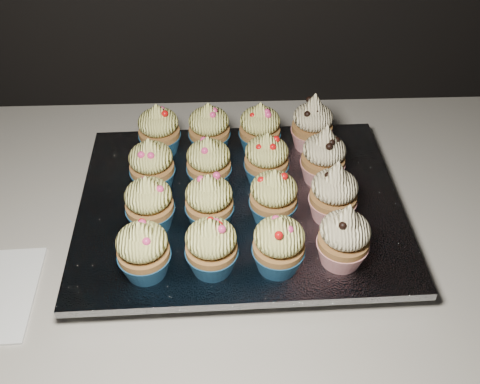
{
  "coord_description": "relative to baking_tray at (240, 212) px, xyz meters",
  "views": [
    {
      "loc": [
        -0.21,
        1.16,
        1.44
      ],
      "look_at": [
        -0.19,
        1.7,
        0.95
      ],
      "focal_mm": 40.0,
      "sensor_mm": 36.0,
      "label": 1
    }
  ],
  "objects": [
    {
      "name": "cabinet",
      "position": [
        0.19,
        0.0,
        -0.48
      ],
      "size": [
        2.4,
        0.6,
        0.86
      ],
      "primitive_type": "cube",
      "color": "black",
      "rests_on": "ground"
    },
    {
      "name": "worktop",
      "position": [
        0.19,
        0.0,
        -0.03
      ],
      "size": [
        2.44,
        0.64,
        0.04
      ],
      "primitive_type": "cube",
      "color": "beige",
      "rests_on": "cabinet"
    },
    {
      "name": "baking_tray",
      "position": [
        0.0,
        0.0,
        0.0
      ],
      "size": [
        0.41,
        0.32,
        0.02
      ],
      "primitive_type": "cube",
      "rotation": [
        0.0,
        0.0,
        0.02
      ],
      "color": "black",
      "rests_on": "worktop"
    },
    {
      "name": "foil_lining",
      "position": [
        0.0,
        0.0,
        0.02
      ],
      "size": [
        0.45,
        0.35,
        0.01
      ],
      "primitive_type": "cube",
      "rotation": [
        0.0,
        0.0,
        0.02
      ],
      "color": "silver",
      "rests_on": "baking_tray"
    },
    {
      "name": "cupcake_0",
      "position": [
        -0.12,
        -0.12,
        0.06
      ],
      "size": [
        0.06,
        0.06,
        0.08
      ],
      "color": "navy",
      "rests_on": "foil_lining"
    },
    {
      "name": "cupcake_1",
      "position": [
        -0.04,
        -0.12,
        0.06
      ],
      "size": [
        0.06,
        0.06,
        0.08
      ],
      "color": "navy",
      "rests_on": "foil_lining"
    },
    {
      "name": "cupcake_2",
      "position": [
        0.04,
        -0.12,
        0.06
      ],
      "size": [
        0.06,
        0.06,
        0.08
      ],
      "color": "navy",
      "rests_on": "foil_lining"
    },
    {
      "name": "cupcake_3",
      "position": [
        0.12,
        -0.11,
        0.06
      ],
      "size": [
        0.06,
        0.06,
        0.1
      ],
      "color": "#AB1720",
      "rests_on": "foil_lining"
    },
    {
      "name": "cupcake_4",
      "position": [
        -0.12,
        -0.04,
        0.06
      ],
      "size": [
        0.06,
        0.06,
        0.08
      ],
      "color": "navy",
      "rests_on": "foil_lining"
    },
    {
      "name": "cupcake_5",
      "position": [
        -0.04,
        -0.04,
        0.06
      ],
      "size": [
        0.06,
        0.06,
        0.08
      ],
      "color": "navy",
      "rests_on": "foil_lining"
    },
    {
      "name": "cupcake_6",
      "position": [
        0.04,
        -0.04,
        0.06
      ],
      "size": [
        0.06,
        0.06,
        0.08
      ],
      "color": "navy",
      "rests_on": "foil_lining"
    },
    {
      "name": "cupcake_7",
      "position": [
        0.12,
        -0.03,
        0.06
      ],
      "size": [
        0.06,
        0.06,
        0.1
      ],
      "color": "#AB1720",
      "rests_on": "foil_lining"
    },
    {
      "name": "cupcake_8",
      "position": [
        -0.12,
        0.03,
        0.06
      ],
      "size": [
        0.06,
        0.06,
        0.08
      ],
      "color": "navy",
      "rests_on": "foil_lining"
    },
    {
      "name": "cupcake_9",
      "position": [
        -0.04,
        0.04,
        0.06
      ],
      "size": [
        0.06,
        0.06,
        0.08
      ],
      "color": "navy",
      "rests_on": "foil_lining"
    },
    {
      "name": "cupcake_10",
      "position": [
        0.04,
        0.04,
        0.06
      ],
      "size": [
        0.06,
        0.06,
        0.08
      ],
      "color": "navy",
      "rests_on": "foil_lining"
    },
    {
      "name": "cupcake_11",
      "position": [
        0.12,
        0.04,
        0.06
      ],
      "size": [
        0.06,
        0.06,
        0.1
      ],
      "color": "#AB1720",
      "rests_on": "foil_lining"
    },
    {
      "name": "cupcake_12",
      "position": [
        -0.12,
        0.12,
        0.06
      ],
      "size": [
        0.06,
        0.06,
        0.08
      ],
      "color": "navy",
      "rests_on": "foil_lining"
    },
    {
      "name": "cupcake_13",
      "position": [
        -0.04,
        0.12,
        0.06
      ],
      "size": [
        0.06,
        0.06,
        0.08
      ],
      "color": "navy",
      "rests_on": "foil_lining"
    },
    {
      "name": "cupcake_14",
      "position": [
        0.03,
        0.11,
        0.06
      ],
      "size": [
        0.06,
        0.06,
        0.08
      ],
      "color": "navy",
      "rests_on": "foil_lining"
    },
    {
      "name": "cupcake_15",
      "position": [
        0.11,
        0.12,
        0.06
      ],
      "size": [
        0.06,
        0.06,
        0.1
      ],
      "color": "#AB1720",
      "rests_on": "foil_lining"
    }
  ]
}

